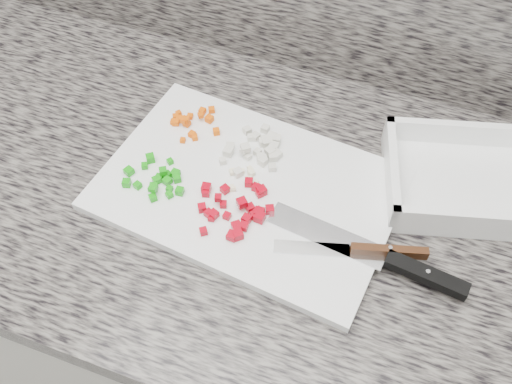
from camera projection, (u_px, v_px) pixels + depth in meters
The scene contains 11 objects.
cabinet at pixel (222, 310), 1.26m from camera, with size 3.92×0.62×0.86m, color silver.
countertop at pixel (208, 186), 0.90m from camera, with size 3.96×0.64×0.04m, color #66615A.
cutting_board at pixel (248, 189), 0.86m from camera, with size 0.43×0.29×0.01m, color white.
carrot_pile at pixel (192, 121), 0.93m from camera, with size 0.09×0.09×0.02m.
onion_pile at pixel (260, 148), 0.89m from camera, with size 0.09×0.11×0.02m.
green_pepper_pile at pixel (157, 179), 0.85m from camera, with size 0.10×0.09×0.02m.
red_pepper_pile at pixel (239, 209), 0.82m from camera, with size 0.12×0.12×0.02m.
garlic_pile at pixel (244, 177), 0.86m from camera, with size 0.05×0.06×0.01m.
chef_knife at pixel (391, 261), 0.77m from camera, with size 0.29×0.07×0.02m.
paring_knife at pixel (369, 250), 0.78m from camera, with size 0.21×0.07×0.02m.
tray at pixel (471, 182), 0.86m from camera, with size 0.29×0.24×0.05m.
Camera 1 is at (0.26, 0.95, 1.59)m, focal length 40.00 mm.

